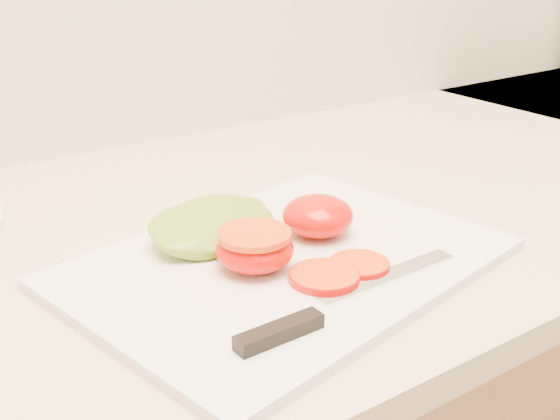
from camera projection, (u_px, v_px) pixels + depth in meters
counter at (486, 405)px, 1.20m from camera, size 3.92×0.65×0.93m
cutting_board at (286, 262)px, 0.66m from camera, size 0.44×0.35×0.01m
tomato_half_dome at (318, 216)px, 0.70m from camera, size 0.07×0.07×0.04m
tomato_half_cut at (255, 248)px, 0.63m from camera, size 0.07×0.07×0.04m
tomato_slice_0 at (324, 276)px, 0.62m from camera, size 0.06×0.06×0.01m
tomato_slice_1 at (359, 264)px, 0.64m from camera, size 0.05×0.05×0.01m
lettuce_leaf_0 at (215, 225)px, 0.69m from camera, size 0.17×0.13×0.03m
knife at (326, 308)px, 0.56m from camera, size 0.25×0.05×0.01m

